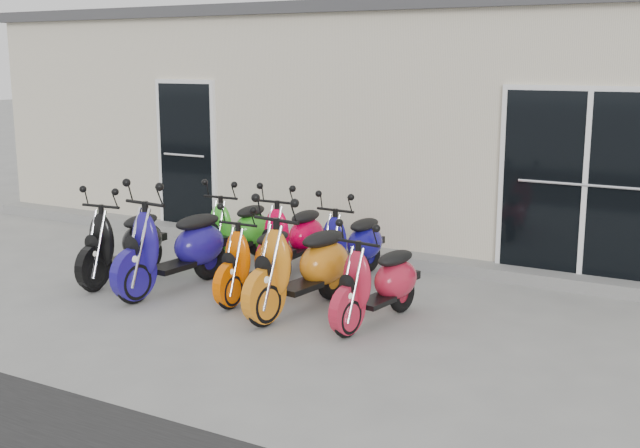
# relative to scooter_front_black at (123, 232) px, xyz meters

# --- Properties ---
(ground) EXTENTS (80.00, 80.00, 0.00)m
(ground) POSITION_rel_scooter_front_black_xyz_m (2.18, 0.30, -0.60)
(ground) COLOR gray
(ground) RESTS_ON ground
(building) EXTENTS (14.00, 6.00, 3.20)m
(building) POSITION_rel_scooter_front_black_xyz_m (2.18, 5.50, 1.00)
(building) COLOR beige
(building) RESTS_ON ground
(roof_cap) EXTENTS (14.20, 6.20, 0.16)m
(roof_cap) POSITION_rel_scooter_front_black_xyz_m (2.18, 5.50, 2.68)
(roof_cap) COLOR #3F3F42
(roof_cap) RESTS_ON building
(front_step) EXTENTS (14.00, 0.40, 0.15)m
(front_step) POSITION_rel_scooter_front_black_xyz_m (2.18, 2.32, -0.52)
(front_step) COLOR gray
(front_step) RESTS_ON ground
(door_left) EXTENTS (1.07, 0.08, 2.22)m
(door_left) POSITION_rel_scooter_front_black_xyz_m (-1.02, 2.47, 0.66)
(door_left) COLOR black
(door_left) RESTS_ON front_step
(door_right) EXTENTS (2.02, 0.08, 2.22)m
(door_right) POSITION_rel_scooter_front_black_xyz_m (4.78, 2.47, 0.66)
(door_right) COLOR black
(door_right) RESTS_ON front_step
(scooter_front_black) EXTENTS (0.73, 1.66, 1.19)m
(scooter_front_black) POSITION_rel_scooter_front_black_xyz_m (0.00, 0.00, 0.00)
(scooter_front_black) COLOR black
(scooter_front_black) RESTS_ON ground
(scooter_front_blue) EXTENTS (0.82, 1.86, 1.33)m
(scooter_front_blue) POSITION_rel_scooter_front_black_xyz_m (0.81, -0.04, 0.07)
(scooter_front_blue) COLOR navy
(scooter_front_blue) RESTS_ON ground
(scooter_front_orange_a) EXTENTS (0.54, 1.50, 1.11)m
(scooter_front_orange_a) POSITION_rel_scooter_front_black_xyz_m (1.77, 0.21, -0.04)
(scooter_front_orange_a) COLOR #E15600
(scooter_front_orange_a) RESTS_ON ground
(scooter_front_orange_b) EXTENTS (0.85, 1.82, 1.30)m
(scooter_front_orange_b) POSITION_rel_scooter_front_black_xyz_m (2.48, -0.00, 0.05)
(scooter_front_orange_b) COLOR orange
(scooter_front_orange_b) RESTS_ON ground
(scooter_front_red) EXTENTS (0.74, 1.56, 1.11)m
(scooter_front_red) POSITION_rel_scooter_front_black_xyz_m (3.33, 0.05, -0.04)
(scooter_front_red) COLOR #B11A32
(scooter_front_red) RESTS_ON ground
(scooter_back_green) EXTENTS (0.62, 1.57, 1.14)m
(scooter_back_green) POSITION_rel_scooter_front_black_xyz_m (0.71, 1.32, -0.02)
(scooter_back_green) COLOR green
(scooter_back_green) RESTS_ON ground
(scooter_back_red) EXTENTS (0.63, 1.60, 1.17)m
(scooter_back_red) POSITION_rel_scooter_front_black_xyz_m (1.55, 1.31, -0.01)
(scooter_back_red) COLOR #E50037
(scooter_back_red) RESTS_ON ground
(scooter_back_blue) EXTENTS (0.63, 1.55, 1.13)m
(scooter_back_blue) POSITION_rel_scooter_front_black_xyz_m (2.35, 1.34, -0.03)
(scooter_back_blue) COLOR navy
(scooter_back_blue) RESTS_ON ground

